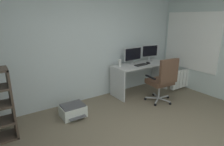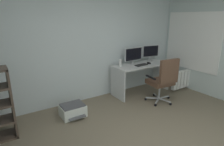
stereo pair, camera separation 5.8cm
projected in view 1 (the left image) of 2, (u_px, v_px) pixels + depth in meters
name	position (u px, v px, depth m)	size (l,w,h in m)	color
wall_back	(83.00, 42.00, 4.16)	(5.29, 0.10, 2.69)	silver
window_pane	(191.00, 41.00, 4.88)	(0.01, 1.45, 1.37)	white
window_frame	(191.00, 41.00, 4.88)	(0.02, 1.53, 1.45)	white
desk	(141.00, 72.00, 4.78)	(1.49, 0.59, 0.75)	silver
monitor_main	(133.00, 55.00, 4.69)	(0.54, 0.18, 0.41)	#B2B5B7
monitor_secondary	(150.00, 52.00, 5.00)	(0.49, 0.18, 0.42)	#B2B5B7
keyboard	(141.00, 65.00, 4.60)	(0.34, 0.13, 0.02)	black
computer_mouse	(148.00, 63.00, 4.76)	(0.06, 0.10, 0.03)	black
desktop_speaker	(120.00, 63.00, 4.46)	(0.07, 0.07, 0.17)	silver
office_chair	(163.00, 79.00, 4.16)	(0.64, 0.63, 1.04)	#B7BABC
printer	(73.00, 111.00, 3.69)	(0.46, 0.46, 0.25)	silver
radiator	(184.00, 78.00, 5.11)	(1.02, 0.10, 0.47)	white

